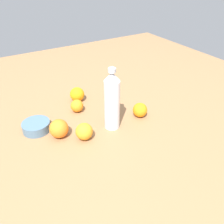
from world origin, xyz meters
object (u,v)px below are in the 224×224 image
object	(u,v)px
orange_2	(84,131)
ceramic_bowl	(36,126)
orange_4	(77,94)
orange_3	(77,106)
water_bottle	(112,101)
orange_1	(140,110)
orange_0	(59,129)

from	to	relation	value
orange_2	ceramic_bowl	size ratio (longest dim) A/B	0.60
orange_4	orange_2	bearing A→B (deg)	-108.72
orange_3	orange_4	xyz separation A→B (m)	(0.05, 0.10, 0.01)
water_bottle	orange_3	xyz separation A→B (m)	(-0.09, 0.20, -0.11)
orange_4	ceramic_bowl	xyz separation A→B (m)	(-0.27, -0.15, -0.02)
orange_1	ceramic_bowl	size ratio (longest dim) A/B	0.57
orange_2	ceramic_bowl	bearing A→B (deg)	134.39
orange_1	orange_3	size ratio (longest dim) A/B	1.10
ceramic_bowl	water_bottle	bearing A→B (deg)	-26.14
orange_0	ceramic_bowl	distance (m)	0.12
water_bottle	orange_2	size ratio (longest dim) A/B	3.88
ceramic_bowl	orange_2	bearing A→B (deg)	-45.61
orange_1	orange_3	distance (m)	0.32
orange_0	orange_1	size ratio (longest dim) A/B	1.17
orange_2	orange_3	distance (m)	0.23
water_bottle	orange_0	world-z (taller)	water_bottle
ceramic_bowl	orange_1	bearing A→B (deg)	-17.49
orange_0	orange_3	distance (m)	0.21
orange_4	ceramic_bowl	world-z (taller)	orange_4
water_bottle	orange_0	distance (m)	0.26
orange_0	orange_1	bearing A→B (deg)	-7.58
water_bottle	ceramic_bowl	bearing A→B (deg)	141.78
orange_2	orange_3	world-z (taller)	orange_2
orange_4	ceramic_bowl	size ratio (longest dim) A/B	0.63
water_bottle	orange_3	size ratio (longest dim) A/B	4.49
orange_0	ceramic_bowl	world-z (taller)	orange_0
orange_1	orange_4	distance (m)	0.36
orange_0	orange_3	size ratio (longest dim) A/B	1.29
water_bottle	orange_4	size ratio (longest dim) A/B	3.72
orange_1	ceramic_bowl	xyz separation A→B (m)	(-0.47, 0.15, -0.01)
orange_1	orange_2	bearing A→B (deg)	-176.85
orange_1	orange_4	xyz separation A→B (m)	(-0.20, 0.30, 0.00)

